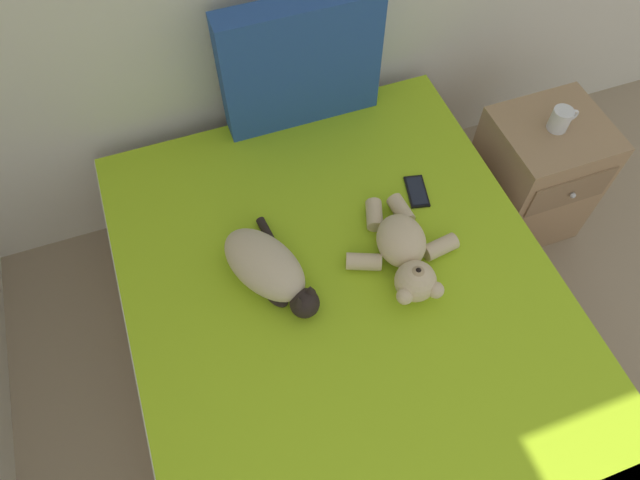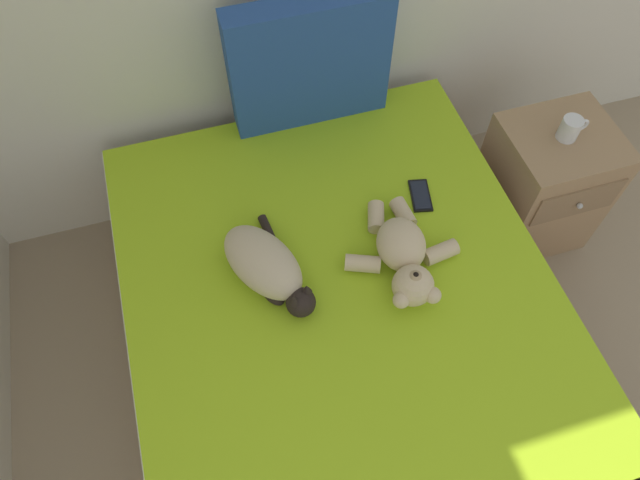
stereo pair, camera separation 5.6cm
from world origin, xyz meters
name	(u,v)px [view 1 (the left image)]	position (x,y,z in m)	size (l,w,h in m)	color
bed	(353,352)	(1.33, 2.91, 0.28)	(1.50, 2.06, 0.57)	#9E7A56
patterned_cushion	(301,64)	(1.46, 3.86, 0.83)	(0.62, 0.12, 0.52)	#264C99
cat	(268,268)	(1.10, 3.15, 0.64)	(0.32, 0.44, 0.15)	#C6B293
teddy_bear	(405,253)	(1.56, 3.06, 0.64)	(0.41, 0.46, 0.15)	beige
cell_phone	(417,191)	(1.73, 3.32, 0.58)	(0.10, 0.16, 0.01)	black
nightstand	(534,176)	(2.38, 3.40, 0.31)	(0.44, 0.44, 0.62)	#9E7A56
mug	(561,119)	(2.38, 3.40, 0.67)	(0.12, 0.08, 0.09)	silver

